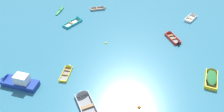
{
  "coord_description": "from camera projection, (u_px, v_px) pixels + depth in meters",
  "views": [
    {
      "loc": [
        -5.64,
        0.68,
        20.84
      ],
      "look_at": [
        0.0,
        25.41,
        0.15
      ],
      "focal_mm": 36.35,
      "sensor_mm": 36.0,
      "label": 1
    }
  ],
  "objects": [
    {
      "name": "motor_launch_deep_blue_foreground_center",
      "position": [
        17.0,
        81.0,
        28.18
      ],
      "size": [
        5.29,
        3.8,
        2.11
      ],
      "color": "navy",
      "rests_on": "ground_plane"
    },
    {
      "name": "rowboat_turquoise_center",
      "position": [
        77.0,
        20.0,
        40.49
      ],
      "size": [
        3.93,
        3.43,
        1.22
      ],
      "color": "beige",
      "rests_on": "ground_plane"
    },
    {
      "name": "rowboat_grey_outer_left",
      "position": [
        83.0,
        98.0,
        26.66
      ],
      "size": [
        2.47,
        4.79,
        1.54
      ],
      "color": "gray",
      "rests_on": "ground_plane"
    },
    {
      "name": "rowboat_white_midfield_left",
      "position": [
        193.0,
        16.0,
        41.6
      ],
      "size": [
        3.34,
        2.95,
        1.13
      ],
      "color": "beige",
      "rests_on": "ground_plane"
    },
    {
      "name": "rowboat_red_midfield_right",
      "position": [
        170.0,
        36.0,
        36.76
      ],
      "size": [
        1.58,
        3.83,
        1.08
      ],
      "color": "gray",
      "rests_on": "ground_plane"
    },
    {
      "name": "kayak_green_far_left",
      "position": [
        60.0,
        11.0,
        43.37
      ],
      "size": [
        2.15,
        3.49,
        0.34
      ],
      "color": "#288C3D",
      "rests_on": "ground_plane"
    },
    {
      "name": "rowboat_grey_distant_center",
      "position": [
        102.0,
        8.0,
        44.14
      ],
      "size": [
        3.14,
        1.07,
        0.95
      ],
      "color": "#99754C",
      "rests_on": "ground_plane"
    },
    {
      "name": "mooring_buoy_between_boats_right",
      "position": [
        139.0,
        107.0,
        25.79
      ],
      "size": [
        0.47,
        0.47,
        0.47
      ],
      "primitive_type": "sphere",
      "color": "orange",
      "rests_on": "ground_plane"
    },
    {
      "name": "rowboat_yellow_cluster_outer",
      "position": [
        212.0,
        75.0,
        29.37
      ],
      "size": [
        3.36,
        4.07,
        1.32
      ],
      "color": "#99754C",
      "rests_on": "ground_plane"
    },
    {
      "name": "mooring_buoy_near_foreground",
      "position": [
        106.0,
        43.0,
        35.42
      ],
      "size": [
        0.38,
        0.38,
        0.38
      ],
      "primitive_type": "sphere",
      "color": "yellow",
      "rests_on": "ground_plane"
    },
    {
      "name": "rowboat_yellow_far_back",
      "position": [
        68.0,
        69.0,
        30.53
      ],
      "size": [
        2.12,
        3.38,
        0.93
      ],
      "color": "gray",
      "rests_on": "ground_plane"
    }
  ]
}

